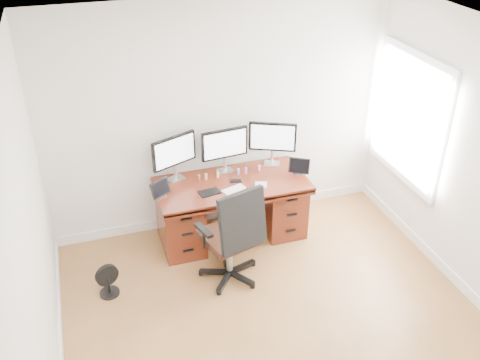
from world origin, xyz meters
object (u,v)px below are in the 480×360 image
object	(u,v)px
floor_fan	(108,281)
desk	(231,207)
keyboard	(234,189)
office_chair	(232,250)
monitor_center	(225,145)

from	to	relation	value
floor_fan	desk	bearing A→B (deg)	1.74
floor_fan	keyboard	world-z (taller)	keyboard
office_chair	monitor_center	bearing A→B (deg)	61.20
floor_fan	monitor_center	xyz separation A→B (m)	(1.49, 0.82, 0.92)
keyboard	desk	bearing A→B (deg)	64.24
office_chair	keyboard	world-z (taller)	office_chair
floor_fan	keyboard	bearing A→B (deg)	-4.69
floor_fan	keyboard	xyz separation A→B (m)	(1.47, 0.39, 0.59)
office_chair	floor_fan	xyz separation A→B (m)	(-1.28, 0.16, -0.21)
desk	office_chair	xyz separation A→B (m)	(-0.22, -0.75, -0.02)
desk	keyboard	xyz separation A→B (m)	(-0.03, -0.19, 0.36)
desk	monitor_center	size ratio (longest dim) A/B	3.09
desk	monitor_center	world-z (taller)	monitor_center
floor_fan	monitor_center	size ratio (longest dim) A/B	0.64
desk	keyboard	bearing A→B (deg)	-97.90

